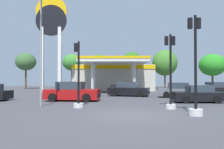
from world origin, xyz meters
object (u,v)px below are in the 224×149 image
object	(u,v)px
car_1	(218,89)
tree_1	(72,62)
station_pole_sign	(51,31)
traffic_signal_0	(78,86)
car_0	(129,90)
corner_streetlamp	(40,39)
car_5	(198,95)
tree_3	(132,61)
tree_4	(165,63)
tree_0	(26,62)
tree_5	(212,65)
traffic_signal_1	(195,80)
car_3	(72,92)
traffic_signal_2	(170,78)
tree_2	(99,63)
car_6	(179,91)

from	to	relation	value
car_1	tree_1	distance (m)	25.86
station_pole_sign	traffic_signal_0	xyz separation A→B (m)	(5.78, -14.44, -6.60)
tree_1	station_pole_sign	bearing A→B (deg)	-91.55
car_0	corner_streetlamp	distance (m)	12.15
car_5	tree_3	size ratio (longest dim) A/B	0.57
tree_4	corner_streetlamp	distance (m)	29.89
tree_0	tree_3	bearing A→B (deg)	4.69
tree_5	traffic_signal_1	bearing A→B (deg)	-114.60
car_1	tree_3	xyz separation A→B (m)	(-8.24, 17.20, 4.51)
tree_1	tree_3	distance (m)	11.18
car_3	tree_3	size ratio (longest dim) A/B	0.69
car_3	traffic_signal_2	world-z (taller)	traffic_signal_2
tree_1	tree_3	xyz separation A→B (m)	(11.15, 0.62, 0.35)
traffic_signal_0	tree_0	xyz separation A→B (m)	(-13.58, 26.20, 3.45)
car_1	tree_2	bearing A→B (deg)	129.62
car_1	car_3	world-z (taller)	car_3
car_1	station_pole_sign	bearing A→B (deg)	168.95
traffic_signal_0	tree_0	distance (m)	29.71
car_6	tree_0	bearing A→B (deg)	141.12
tree_3	traffic_signal_2	bearing A→B (deg)	-89.55
car_6	traffic_signal_0	bearing A→B (deg)	-137.91
car_0	tree_2	world-z (taller)	tree_2
car_3	car_6	distance (m)	10.74
car_5	tree_4	size ratio (longest dim) A/B	0.55
station_pole_sign	corner_streetlamp	bearing A→B (deg)	-77.43
car_5	tree_5	xyz separation A→B (m)	(11.12, 23.24, 3.70)
car_5	traffic_signal_1	bearing A→B (deg)	-111.01
traffic_signal_0	tree_3	xyz separation A→B (m)	(5.72, 27.79, 3.75)
traffic_signal_0	station_pole_sign	bearing A→B (deg)	111.81
car_0	car_6	bearing A→B (deg)	-18.73
car_3	tree_5	size ratio (longest dim) A/B	0.75
tree_2	tree_5	bearing A→B (deg)	-3.93
car_3	tree_2	xyz separation A→B (m)	(0.83, 23.41, 4.00)
traffic_signal_1	traffic_signal_0	bearing A→B (deg)	154.37
traffic_signal_1	tree_4	size ratio (longest dim) A/B	0.73
traffic_signal_1	traffic_signal_2	distance (m)	2.70
car_1	tree_5	xyz separation A→B (m)	(6.21, 15.92, 3.64)
corner_streetlamp	car_6	bearing A→B (deg)	33.94
car_6	traffic_signal_1	xyz separation A→B (m)	(-2.33, -11.22, 1.17)
tree_0	tree_2	xyz separation A→B (m)	(13.19, 1.71, -0.15)
tree_1	corner_streetlamp	xyz separation A→B (m)	(2.81, -26.88, -0.25)
tree_0	corner_streetlamp	size ratio (longest dim) A/B	0.84
traffic_signal_2	tree_5	distance (m)	30.65
station_pole_sign	car_1	world-z (taller)	station_pole_sign
corner_streetlamp	car_0	bearing A→B (deg)	55.25
car_5	tree_2	world-z (taller)	tree_2
car_0	tree_3	distance (m)	18.67
station_pole_sign	traffic_signal_0	world-z (taller)	station_pole_sign
car_3	tree_3	distance (m)	24.69
car_0	tree_5	bearing A→B (deg)	45.91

